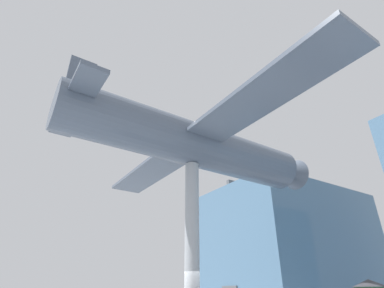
{
  "coord_description": "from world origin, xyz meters",
  "views": [
    {
      "loc": [
        11.12,
        -6.98,
        1.65
      ],
      "look_at": [
        0.0,
        0.0,
        8.29
      ],
      "focal_mm": 28.0,
      "sensor_mm": 36.0,
      "label": 1
    }
  ],
  "objects": [
    {
      "name": "support_pylon_central",
      "position": [
        0.0,
        0.0,
        3.6
      ],
      "size": [
        0.63,
        0.63,
        7.2
      ],
      "color": "#999EA3",
      "rests_on": "ground_plane"
    },
    {
      "name": "glass_pavilion_left",
      "position": [
        -9.45,
        16.8,
        5.32
      ],
      "size": [
        10.95,
        14.75,
        11.22
      ],
      "color": "slate",
      "rests_on": "ground_plane"
    },
    {
      "name": "suspended_airplane",
      "position": [
        -0.01,
        0.32,
        8.3
      ],
      "size": [
        17.16,
        14.54,
        3.61
      ],
      "rotation": [
        0.0,
        0.0,
        0.02
      ],
      "color": "#4C5666",
      "rests_on": "support_pylon_central"
    }
  ]
}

